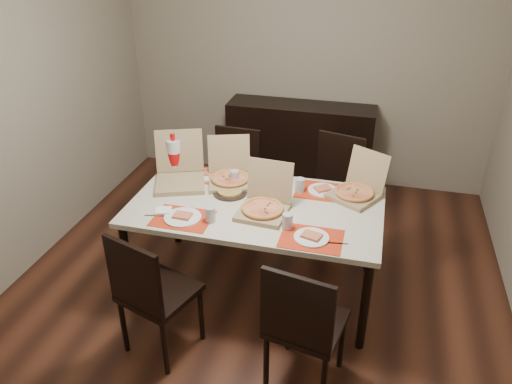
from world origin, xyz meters
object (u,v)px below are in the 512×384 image
Objects in this scene: chair_far_right at (334,183)px; soda_bottle at (174,157)px; chair_far_left at (234,176)px; chair_near_right at (303,323)px; dining_table at (256,212)px; pizza_box_center at (264,205)px; dip_bowl at (281,194)px; sideboard at (300,146)px; chair_near_left at (151,291)px.

chair_far_right is 2.70× the size of soda_bottle.
chair_near_right is at bearing -61.47° from chair_far_left.
chair_near_right is 1.76m from soda_bottle.
dining_table is at bearing -116.89° from chair_far_right.
pizza_box_center is (-0.39, -1.01, 0.29)m from chair_far_right.
pizza_box_center is at bearing -104.13° from dip_bowl.
pizza_box_center reaches higher than dining_table.
soda_bottle is (-0.75, 0.32, 0.21)m from dining_table.
pizza_box_center is at bearing -61.58° from chair_far_left.
dining_table is at bearing -90.30° from sideboard.
dip_bowl is (0.15, 0.18, 0.08)m from dining_table.
sideboard is 1.61× the size of chair_far_right.
chair_far_left reaches higher than sideboard.
dip_bowl is at bearing -113.14° from chair_far_right.
pizza_box_center is 0.28m from dip_bowl.
pizza_box_center reaches higher than dip_bowl.
chair_near_right is 2.70× the size of soda_bottle.
chair_far_right is (-0.03, 1.78, 0.00)m from chair_near_right.
sideboard is 1.82m from dining_table.
chair_far_left is 0.92m from dip_bowl.
dip_bowl is at bearing -9.20° from soda_bottle.
soda_bottle is at bearing -122.18° from chair_far_left.
chair_far_left is 0.90m from chair_far_right.
chair_near_right is at bearing -59.74° from dining_table.
chair_near_right is (0.50, -0.86, -0.17)m from dining_table.
pizza_box_center is 1.13× the size of soda_bottle.
soda_bottle is (-0.90, 0.15, 0.13)m from dip_bowl.
chair_near_left is 1.66m from chair_far_left.
sideboard is 1.73m from soda_bottle.
chair_near_left reaches higher than dining_table.
dip_bowl is 0.31× the size of soda_bottle.
chair_far_right is 1.41m from soda_bottle.
chair_far_right is 8.73× the size of dip_bowl.
chair_near_right is (0.49, -2.66, 0.06)m from sideboard.
pizza_box_center is at bearing -87.83° from sideboard.
chair_near_left is at bearing -121.91° from dip_bowl.
dip_bowl is (0.07, 0.27, -0.04)m from pizza_box_center.
chair_near_left is at bearing -91.53° from chair_far_left.
chair_near_left is at bearing -127.20° from pizza_box_center.
dip_bowl is at bearing 58.09° from chair_near_left.
chair_far_left is 0.73m from soda_bottle.
chair_near_left is 1.23m from soda_bottle.
chair_near_right is at bearing -2.43° from chair_near_left.
soda_bottle is at bearing 104.03° from chair_near_left.
chair_far_left is (-0.42, 0.84, -0.17)m from dining_table.
chair_near_left and chair_near_right have the same top height.
soda_bottle is at bearing 170.80° from dip_bowl.
chair_near_left is 2.39× the size of pizza_box_center.
pizza_box_center is at bearing 118.66° from chair_near_right.
chair_near_right and chair_far_left have the same top height.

